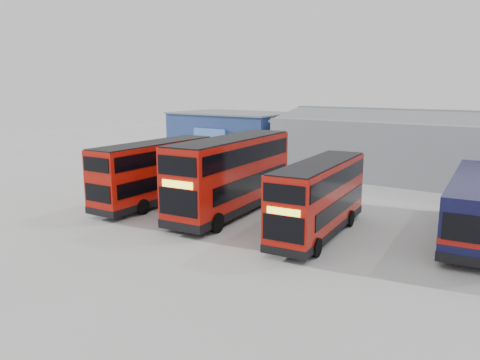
% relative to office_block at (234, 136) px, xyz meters
% --- Properties ---
extents(ground_plane, '(120.00, 120.00, 0.00)m').
position_rel_office_block_xyz_m(ground_plane, '(14.00, -17.99, -2.58)').
color(ground_plane, '#A2A29D').
rests_on(ground_plane, ground).
extents(office_block, '(12.30, 8.32, 5.12)m').
position_rel_office_block_xyz_m(office_block, '(0.00, 0.00, 0.00)').
color(office_block, navy).
rests_on(office_block, ground).
extents(maintenance_shed, '(30.50, 12.00, 5.89)m').
position_rel_office_block_xyz_m(maintenance_shed, '(22.00, 2.01, 0.02)').
color(maintenance_shed, gray).
rests_on(maintenance_shed, ground).
extents(double_decker_left, '(3.01, 10.07, 4.21)m').
position_rel_office_block_xyz_m(double_decker_left, '(6.80, -18.37, -0.49)').
color(double_decker_left, red).
rests_on(double_decker_left, ground).
extents(double_decker_centre, '(3.90, 11.46, 4.76)m').
position_rel_office_block_xyz_m(double_decker_centre, '(12.41, -17.32, -0.21)').
color(double_decker_centre, red).
rests_on(double_decker_centre, ground).
extents(double_decker_right, '(3.26, 9.55, 3.97)m').
position_rel_office_block_xyz_m(double_decker_right, '(18.77, -18.18, -0.61)').
color(double_decker_right, red).
rests_on(double_decker_right, ground).
extents(single_decker_blue, '(3.97, 12.10, 3.22)m').
position_rel_office_block_xyz_m(single_decker_blue, '(25.77, -13.57, -0.98)').
color(single_decker_blue, '#0C1136').
rests_on(single_decker_blue, ground).
extents(panel_van, '(3.57, 5.56, 2.27)m').
position_rel_office_block_xyz_m(panel_van, '(-0.36, -5.79, -1.31)').
color(panel_van, silver).
rests_on(panel_van, ground).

